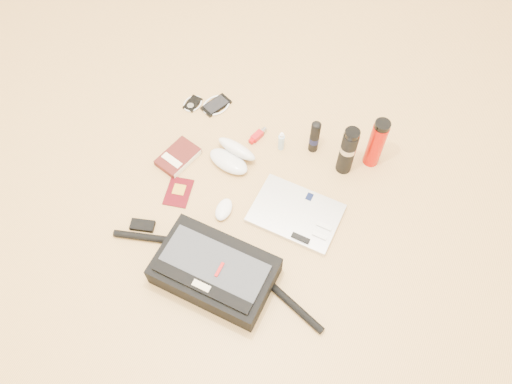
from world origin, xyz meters
TOP-DOWN VIEW (x-y plane):
  - ground at (0.00, 0.00)m, footprint 4.00×4.00m
  - messenger_bag at (0.04, -0.23)m, footprint 0.86×0.27m
  - laptop at (0.21, 0.13)m, footprint 0.34×0.24m
  - book at (-0.33, 0.17)m, footprint 0.15×0.19m
  - passport at (-0.26, 0.03)m, footprint 0.12×0.15m
  - mouse at (-0.05, 0.02)m, footprint 0.07×0.11m
  - sunglasses_case at (-0.13, 0.26)m, footprint 0.21×0.18m
  - ipod at (-0.42, 0.46)m, footprint 0.08×0.09m
  - phone at (-0.32, 0.49)m, footprint 0.14×0.15m
  - inhaler at (-0.08, 0.41)m, footprint 0.05×0.10m
  - spray_bottle at (0.03, 0.40)m, footprint 0.03×0.03m
  - aerosol_can at (0.16, 0.45)m, footprint 0.04×0.04m
  - thermos_black at (0.31, 0.41)m, footprint 0.07×0.07m
  - thermos_red at (0.40, 0.49)m, footprint 0.09×0.09m

SIDE VIEW (x-z plane):
  - ground at x=0.00m, z-range 0.00..0.00m
  - passport at x=-0.26m, z-range 0.00..0.01m
  - ipod at x=-0.42m, z-range 0.00..0.01m
  - phone at x=-0.32m, z-range 0.00..0.01m
  - laptop at x=0.21m, z-range 0.00..0.03m
  - inhaler at x=-0.08m, z-range 0.00..0.03m
  - book at x=-0.33m, z-range 0.00..0.03m
  - mouse at x=-0.05m, z-range 0.00..0.03m
  - sunglasses_case at x=-0.13m, z-range -0.02..0.09m
  - spray_bottle at x=0.03m, z-range -0.01..0.10m
  - messenger_bag at x=0.04m, z-range -0.01..0.11m
  - aerosol_can at x=0.16m, z-range 0.00..0.17m
  - thermos_black at x=0.31m, z-range 0.00..0.24m
  - thermos_red at x=0.40m, z-range 0.00..0.25m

